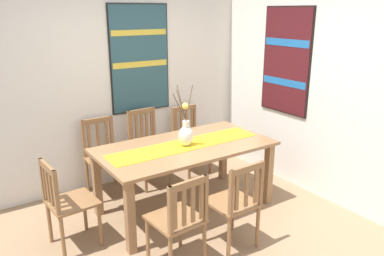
# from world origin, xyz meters

# --- Properties ---
(ground_plane) EXTENTS (6.40, 6.40, 0.03)m
(ground_plane) POSITION_xyz_m (0.00, 0.00, -0.01)
(ground_plane) COLOR #8E7051
(wall_back) EXTENTS (6.40, 0.12, 2.70)m
(wall_back) POSITION_xyz_m (0.00, 1.86, 1.35)
(wall_back) COLOR silver
(wall_back) RESTS_ON ground_plane
(wall_side) EXTENTS (0.12, 6.40, 2.70)m
(wall_side) POSITION_xyz_m (1.86, 0.00, 1.35)
(wall_side) COLOR silver
(wall_side) RESTS_ON ground_plane
(dining_table) EXTENTS (1.91, 1.01, 0.77)m
(dining_table) POSITION_xyz_m (0.27, 0.66, 0.67)
(dining_table) COLOR #8E6642
(dining_table) RESTS_ON ground_plane
(table_runner) EXTENTS (1.76, 0.36, 0.01)m
(table_runner) POSITION_xyz_m (0.27, 0.66, 0.77)
(table_runner) COLOR gold
(table_runner) RESTS_ON dining_table
(centerpiece_vase) EXTENTS (0.27, 0.15, 0.67)m
(centerpiece_vase) POSITION_xyz_m (0.26, 0.63, 0.92)
(centerpiece_vase) COLOR silver
(centerpiece_vase) RESTS_ON dining_table
(chair_0) EXTENTS (0.43, 0.43, 0.89)m
(chair_0) POSITION_xyz_m (0.25, -0.23, 0.47)
(chair_0) COLOR brown
(chair_0) RESTS_ON ground_plane
(chair_1) EXTENTS (0.45, 0.45, 0.89)m
(chair_1) POSITION_xyz_m (-1.06, 0.66, 0.48)
(chair_1) COLOR brown
(chair_1) RESTS_ON ground_plane
(chair_2) EXTENTS (0.45, 0.45, 0.98)m
(chair_2) POSITION_xyz_m (0.24, 1.52, 0.51)
(chair_2) COLOR brown
(chair_2) RESTS_ON ground_plane
(chair_3) EXTENTS (0.42, 0.42, 0.93)m
(chair_3) POSITION_xyz_m (-0.34, 1.56, 0.48)
(chair_3) COLOR brown
(chair_3) RESTS_ON ground_plane
(chair_4) EXTENTS (0.45, 0.45, 0.89)m
(chair_4) POSITION_xyz_m (-0.34, -0.19, 0.48)
(chair_4) COLOR brown
(chair_4) RESTS_ON ground_plane
(chair_5) EXTENTS (0.44, 0.44, 0.92)m
(chair_5) POSITION_xyz_m (0.92, 1.55, 0.48)
(chair_5) COLOR brown
(chair_5) RESTS_ON ground_plane
(painting_on_back_wall) EXTENTS (0.82, 0.05, 1.36)m
(painting_on_back_wall) POSITION_xyz_m (0.32, 1.79, 1.59)
(painting_on_back_wall) COLOR black
(painting_on_side_wall) EXTENTS (0.05, 0.76, 1.32)m
(painting_on_side_wall) POSITION_xyz_m (1.79, 0.68, 1.58)
(painting_on_side_wall) COLOR black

